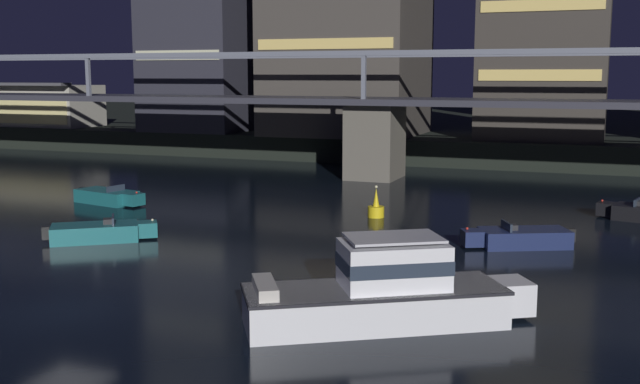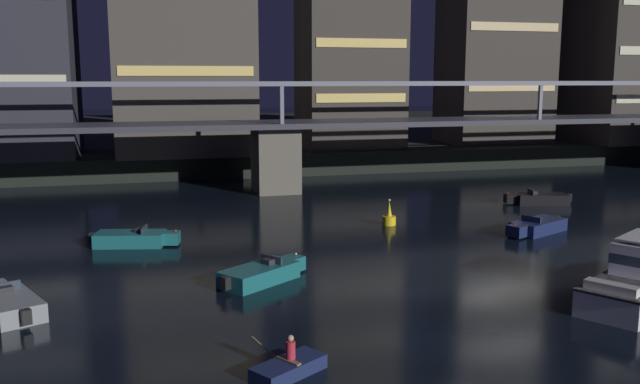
# 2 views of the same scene
# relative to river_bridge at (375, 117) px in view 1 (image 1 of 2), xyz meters

# --- Properties ---
(ground_plane) EXTENTS (400.00, 400.00, 0.00)m
(ground_plane) POSITION_rel_river_bridge_xyz_m (-0.00, -34.93, -4.57)
(ground_plane) COLOR black
(far_riverbank) EXTENTS (240.00, 80.00, 2.20)m
(far_riverbank) POSITION_rel_river_bridge_xyz_m (-0.00, 48.01, -3.47)
(far_riverbank) COLOR black
(far_riverbank) RESTS_ON ground
(river_bridge) EXTENTS (100.05, 6.40, 9.38)m
(river_bridge) POSITION_rel_river_bridge_xyz_m (0.00, 0.00, 0.00)
(river_bridge) COLOR #605B51
(river_bridge) RESTS_ON ground
(waterfront_pavilion) EXTENTS (12.40, 7.40, 4.70)m
(waterfront_pavilion) POSITION_rel_river_bridge_xyz_m (-41.21, 11.91, -0.13)
(waterfront_pavilion) COLOR #B2AD9E
(waterfront_pavilion) RESTS_ON far_riverbank
(cabin_cruiser_near_left) EXTENTS (8.85, 6.56, 2.79)m
(cabin_cruiser_near_left) POSITION_rel_river_bridge_xyz_m (10.19, -32.36, -3.52)
(cabin_cruiser_near_left) COLOR silver
(cabin_cruiser_near_left) RESTS_ON ground
(speedboat_near_right) EXTENTS (4.97, 3.34, 1.16)m
(speedboat_near_right) POSITION_rel_river_bridge_xyz_m (12.89, -19.76, -4.15)
(speedboat_near_right) COLOR #19234C
(speedboat_near_right) RESTS_ON ground
(speedboat_mid_left) EXTENTS (5.21, 2.64, 1.16)m
(speedboat_mid_left) POSITION_rel_river_bridge_xyz_m (-11.68, -16.68, -4.15)
(speedboat_mid_left) COLOR #196066
(speedboat_mid_left) RESTS_ON ground
(speedboat_mid_right) EXTENTS (4.72, 3.94, 1.16)m
(speedboat_mid_right) POSITION_rel_river_bridge_xyz_m (-5.64, -25.57, -4.15)
(speedboat_mid_right) COLOR #196066
(speedboat_mid_right) RESTS_ON ground
(channel_buoy) EXTENTS (0.90, 0.90, 1.76)m
(channel_buoy) POSITION_rel_river_bridge_xyz_m (4.71, -15.18, -4.09)
(channel_buoy) COLOR yellow
(channel_buoy) RESTS_ON ground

